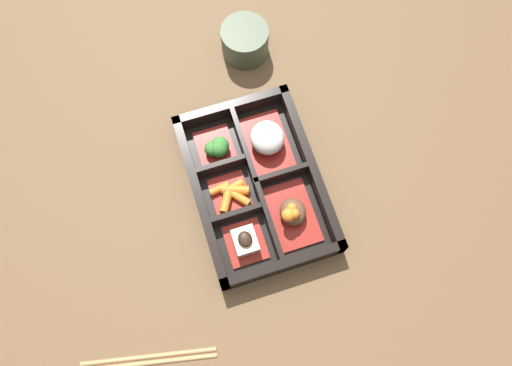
{
  "coord_description": "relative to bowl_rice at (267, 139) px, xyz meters",
  "views": [
    {
      "loc": [
        0.24,
        -0.08,
        0.8
      ],
      "look_at": [
        0.0,
        0.0,
        0.03
      ],
      "focal_mm": 35.0,
      "sensor_mm": 36.0,
      "label": 1
    }
  ],
  "objects": [
    {
      "name": "bowl_greens",
      "position": [
        -0.01,
        -0.08,
        -0.01
      ],
      "size": [
        0.07,
        0.06,
        0.04
      ],
      "color": "maroon",
      "rests_on": "bento_base"
    },
    {
      "name": "bowl_stew",
      "position": [
        0.13,
        -0.0,
        -0.0
      ],
      "size": [
        0.11,
        0.07,
        0.05
      ],
      "color": "maroon",
      "rests_on": "bento_base"
    },
    {
      "name": "bowl_tofu",
      "position": [
        0.15,
        -0.09,
        -0.01
      ],
      "size": [
        0.07,
        0.06,
        0.04
      ],
      "color": "maroon",
      "rests_on": "bento_base"
    },
    {
      "name": "chopsticks",
      "position": [
        0.28,
        -0.28,
        -0.03
      ],
      "size": [
        0.06,
        0.2,
        0.01
      ],
      "color": "#A87F51",
      "rests_on": "ground_plane"
    },
    {
      "name": "bento_rim",
      "position": [
        0.07,
        -0.04,
        -0.01
      ],
      "size": [
        0.29,
        0.2,
        0.04
      ],
      "color": "black",
      "rests_on": "ground_plane"
    },
    {
      "name": "bowl_carrots",
      "position": [
        0.07,
        -0.08,
        -0.01
      ],
      "size": [
        0.07,
        0.06,
        0.02
      ],
      "color": "maroon",
      "rests_on": "bento_base"
    },
    {
      "name": "bento_base",
      "position": [
        0.07,
        -0.04,
        -0.03
      ],
      "size": [
        0.29,
        0.2,
        0.01
      ],
      "color": "black",
      "rests_on": "ground_plane"
    },
    {
      "name": "bowl_rice",
      "position": [
        0.0,
        0.0,
        0.0
      ],
      "size": [
        0.11,
        0.07,
        0.05
      ],
      "color": "maroon",
      "rests_on": "bento_base"
    },
    {
      "name": "tea_cup",
      "position": [
        -0.19,
        0.02,
        -0.0
      ],
      "size": [
        0.08,
        0.08,
        0.06
      ],
      "color": "#424C38",
      "rests_on": "ground_plane"
    },
    {
      "name": "ground_plane",
      "position": [
        0.07,
        -0.04,
        -0.03
      ],
      "size": [
        3.0,
        3.0,
        0.0
      ],
      "primitive_type": "plane",
      "color": "brown"
    }
  ]
}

